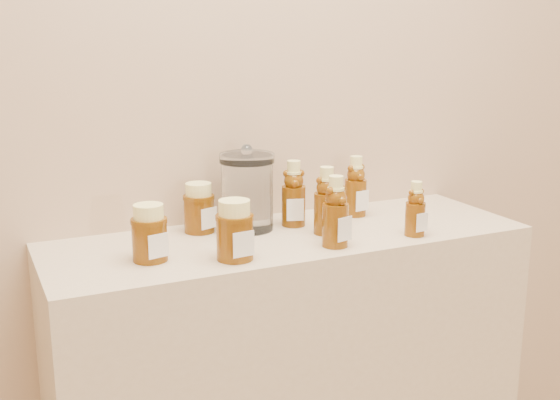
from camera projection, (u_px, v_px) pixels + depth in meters
name	position (u px, v px, depth m)	size (l,w,h in m)	color
wall_back	(257.00, 47.00, 1.81)	(3.50, 0.02, 2.70)	tan
display_table	(289.00, 398.00, 1.85)	(1.20, 0.40, 0.90)	#C1AD8D
bear_bottle_back_left	(294.00, 189.00, 1.80)	(0.07, 0.07, 0.19)	#562C06
bear_bottle_back_mid	(326.00, 196.00, 1.73)	(0.07, 0.07, 0.19)	#562C06
bear_bottle_back_right	(356.00, 182.00, 1.89)	(0.06, 0.06, 0.19)	#562C06
bear_bottle_front_left	(336.00, 207.00, 1.63)	(0.07, 0.07, 0.19)	#562C06
bear_bottle_front_right	(416.00, 205.00, 1.72)	(0.05, 0.05, 0.15)	#562C06
honey_jar_left	(149.00, 233.00, 1.53)	(0.08, 0.08, 0.13)	#562C06
honey_jar_back	(199.00, 208.00, 1.75)	(0.08, 0.08, 0.13)	#562C06
honey_jar_front	(235.00, 230.00, 1.54)	(0.09, 0.09, 0.13)	#562C06
glass_canister	(247.00, 189.00, 1.76)	(0.14, 0.14, 0.21)	white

